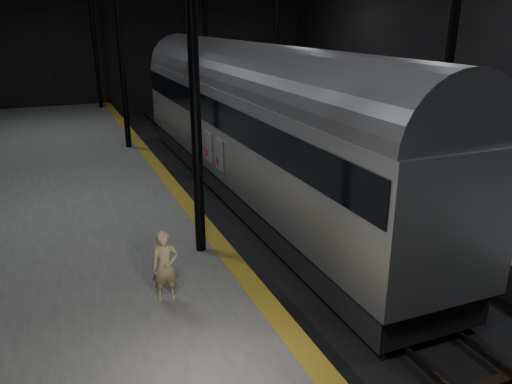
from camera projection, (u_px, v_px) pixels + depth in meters
ground at (271, 213)px, 18.33m from camera, size 44.00×44.00×0.00m
platform_left at (50, 232)px, 15.47m from camera, size 9.00×43.80×1.00m
platform_right at (434, 176)px, 20.86m from camera, size 9.00×43.80×1.00m
tactile_strip at (183, 199)px, 16.83m from camera, size 0.50×43.80×0.01m
track at (271, 211)px, 18.31m from camera, size 2.40×43.00×0.24m
train at (250, 116)px, 19.02m from camera, size 3.26×21.80×5.83m
woman at (165, 266)px, 10.57m from camera, size 0.61×0.43×1.57m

